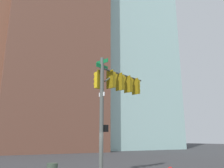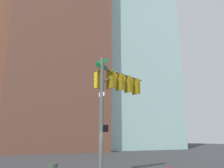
# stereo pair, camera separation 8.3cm
# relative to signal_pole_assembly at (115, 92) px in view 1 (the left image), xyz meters

# --- Properties ---
(signal_pole_assembly) EXTENTS (1.87, 4.31, 6.99)m
(signal_pole_assembly) POSITION_rel_signal_pole_assembly_xyz_m (0.00, 0.00, 0.00)
(signal_pole_assembly) COLOR #4C514C
(signal_pole_assembly) RESTS_ON ground_plane
(building_brick_nearside) EXTENTS (18.63, 21.42, 41.64)m
(building_brick_nearside) POSITION_rel_signal_pole_assembly_xyz_m (-36.70, -0.99, 15.76)
(building_brick_nearside) COLOR brown
(building_brick_nearside) RESTS_ON ground_plane
(building_brick_midblock) EXTENTS (18.38, 17.87, 47.17)m
(building_brick_midblock) POSITION_rel_signal_pole_assembly_xyz_m (-32.28, 3.08, 18.52)
(building_brick_midblock) COLOR brown
(building_brick_midblock) RESTS_ON ground_plane
(building_brick_farside) EXTENTS (17.16, 14.95, 42.02)m
(building_brick_farside) POSITION_rel_signal_pole_assembly_xyz_m (-52.78, 12.55, 15.95)
(building_brick_farside) COLOR brown
(building_brick_farside) RESTS_ON ground_plane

